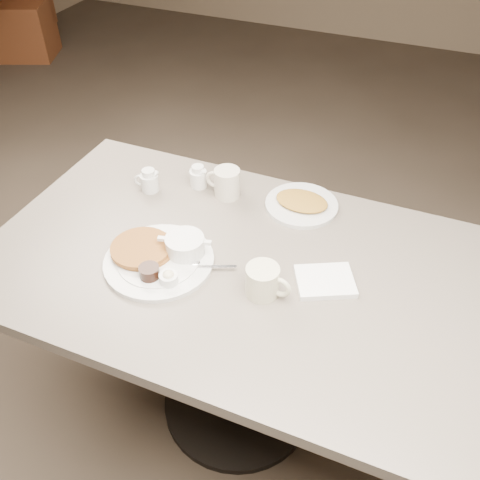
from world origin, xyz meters
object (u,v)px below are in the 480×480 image
at_px(diner_table, 238,301).
at_px(main_plate, 161,255).
at_px(creamer_left, 149,181).
at_px(creamer_right, 198,177).
at_px(coffee_mug_far, 226,183).
at_px(hash_plate, 302,204).
at_px(coffee_mug_near, 264,281).

distance_m(diner_table, main_plate, 0.29).
height_order(creamer_left, creamer_right, same).
xyz_separation_m(coffee_mug_far, hash_plate, (0.25, 0.03, -0.04)).
xyz_separation_m(main_plate, creamer_right, (-0.07, 0.38, 0.01)).
distance_m(main_plate, creamer_right, 0.39).
bearing_deg(coffee_mug_near, coffee_mug_far, 126.10).
bearing_deg(creamer_right, creamer_left, -149.41).
bearing_deg(main_plate, creamer_right, 100.04).
xyz_separation_m(coffee_mug_far, creamer_left, (-0.25, -0.07, -0.01)).
relative_size(coffee_mug_near, creamer_left, 1.49).
distance_m(coffee_mug_far, hash_plate, 0.26).
bearing_deg(coffee_mug_near, main_plate, 178.91).
distance_m(coffee_mug_near, coffee_mug_far, 0.47).
xyz_separation_m(creamer_left, hash_plate, (0.51, 0.11, -0.02)).
bearing_deg(hash_plate, coffee_mug_far, -172.35).
height_order(diner_table, coffee_mug_far, coffee_mug_far).
height_order(main_plate, creamer_right, creamer_right).
relative_size(diner_table, coffee_mug_far, 12.01).
bearing_deg(main_plate, creamer_left, 125.35).
bearing_deg(coffee_mug_far, creamer_right, 173.44).
height_order(coffee_mug_near, creamer_right, coffee_mug_near).
bearing_deg(creamer_right, main_plate, -79.96).
bearing_deg(main_plate, coffee_mug_near, -1.09).
height_order(coffee_mug_far, creamer_right, coffee_mug_far).
xyz_separation_m(main_plate, hash_plate, (0.30, 0.40, -0.01)).
relative_size(diner_table, main_plate, 3.58).
distance_m(diner_table, creamer_left, 0.51).
xyz_separation_m(creamer_left, creamer_right, (0.14, 0.08, 0.00)).
xyz_separation_m(coffee_mug_far, creamer_right, (-0.11, 0.01, -0.01)).
relative_size(coffee_mug_near, coffee_mug_far, 1.07).
relative_size(coffee_mug_near, hash_plate, 0.53).
height_order(coffee_mug_far, creamer_left, coffee_mug_far).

